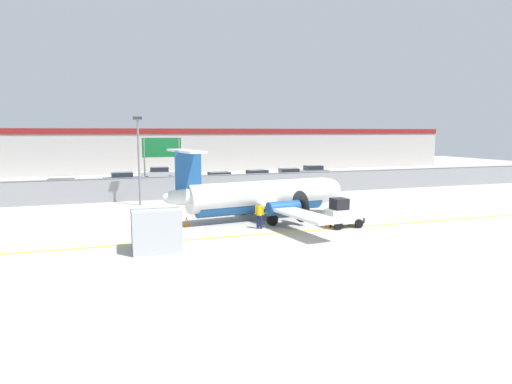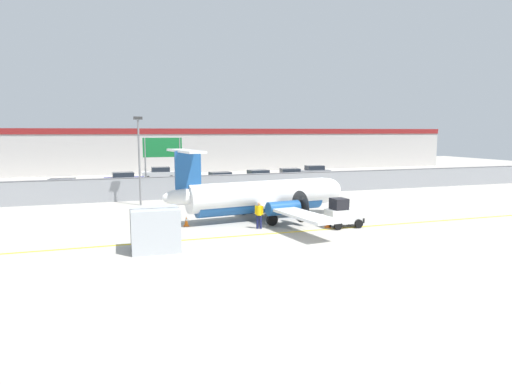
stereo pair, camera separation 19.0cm
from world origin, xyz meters
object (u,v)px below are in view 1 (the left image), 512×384
object	(u,v)px
cargo_container	(156,230)
highway_sign	(162,152)
parked_car_3	(218,179)
parked_car_6	(312,172)
parked_car_1	(123,180)
parked_car_2	(158,174)
traffic_cone_near_right	(328,223)
baggage_tug	(343,214)
parked_car_0	(60,187)
parked_car_5	(288,175)
commuter_airplane	(264,196)
traffic_cone_near_left	(187,221)
parked_car_4	(256,177)
ground_crew_worker	(259,214)
apron_light_pole	(139,153)

from	to	relation	value
cargo_container	highway_sign	xyz separation A→B (m)	(2.93, 19.77, 3.04)
parked_car_3	parked_car_6	size ratio (longest dim) A/B	1.02
parked_car_1	parked_car_2	distance (m)	7.55
cargo_container	parked_car_2	xyz separation A→B (m)	(4.25, 33.85, -0.21)
traffic_cone_near_right	parked_car_3	distance (m)	22.51
baggage_tug	parked_car_0	bearing A→B (deg)	128.65
traffic_cone_near_right	parked_car_5	bearing A→B (deg)	72.76
commuter_airplane	parked_car_2	world-z (taller)	commuter_airplane
parked_car_5	parked_car_6	xyz separation A→B (m)	(4.89, 3.42, 0.00)
traffic_cone_near_left	parked_car_5	distance (m)	26.58
cargo_container	traffic_cone_near_left	distance (m)	6.16
cargo_container	parked_car_1	size ratio (longest dim) A/B	0.58
traffic_cone_near_left	highway_sign	bearing A→B (deg)	88.51
parked_car_6	cargo_container	bearing A→B (deg)	53.47
commuter_airplane	parked_car_2	size ratio (longest dim) A/B	3.72
traffic_cone_near_right	parked_car_3	bearing A→B (deg)	93.74
parked_car_4	highway_sign	xyz separation A→B (m)	(-11.40, -6.14, 3.24)
ground_crew_worker	parked_car_3	world-z (taller)	same
parked_car_4	parked_car_6	world-z (taller)	same
traffic_cone_near_left	parked_car_4	size ratio (longest dim) A/B	0.15
traffic_cone_near_right	parked_car_6	size ratio (longest dim) A/B	0.15
cargo_container	highway_sign	world-z (taller)	highway_sign
traffic_cone_near_right	parked_car_3	world-z (taller)	parked_car_3
cargo_container	apron_light_pole	world-z (taller)	apron_light_pole
apron_light_pole	ground_crew_worker	bearing A→B (deg)	-61.97
parked_car_5	parked_car_4	bearing A→B (deg)	18.08
cargo_container	parked_car_6	world-z (taller)	cargo_container
parked_car_2	parked_car_6	xyz separation A→B (m)	(19.26, -3.71, 0.00)
parked_car_5	highway_sign	xyz separation A→B (m)	(-15.68, -6.96, 3.24)
commuter_airplane	parked_car_0	size ratio (longest dim) A/B	3.68
parked_car_5	apron_light_pole	bearing A→B (deg)	39.68
parked_car_1	apron_light_pole	bearing A→B (deg)	-89.43
commuter_airplane	ground_crew_worker	size ratio (longest dim) A/B	9.45
commuter_airplane	parked_car_4	xyz separation A→B (m)	(6.24, 19.72, -0.71)
ground_crew_worker	parked_car_5	distance (m)	26.21
traffic_cone_near_right	apron_light_pole	world-z (taller)	apron_light_pole
ground_crew_worker	parked_car_1	world-z (taller)	same
parked_car_4	traffic_cone_near_left	bearing A→B (deg)	53.96
ground_crew_worker	parked_car_2	world-z (taller)	same
ground_crew_worker	parked_car_6	bearing A→B (deg)	178.55
ground_crew_worker	parked_car_4	distance (m)	23.80
baggage_tug	highway_sign	xyz separation A→B (m)	(-9.03, 17.74, 3.28)
highway_sign	traffic_cone_near_right	bearing A→B (deg)	-65.24
parked_car_4	parked_car_6	xyz separation A→B (m)	(9.17, 4.24, 0.00)
commuter_airplane	parked_car_1	bearing A→B (deg)	103.11
ground_crew_worker	parked_car_0	distance (m)	23.39
traffic_cone_near_right	parked_car_1	size ratio (longest dim) A/B	0.15
parked_car_0	parked_car_3	world-z (taller)	same
parked_car_1	traffic_cone_near_right	bearing A→B (deg)	-68.89
baggage_tug	traffic_cone_near_left	xyz separation A→B (m)	(-9.40, 3.52, -0.54)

